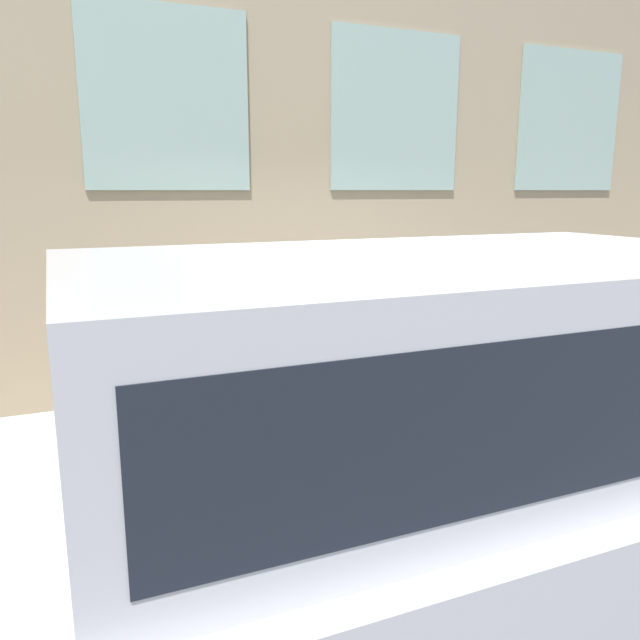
# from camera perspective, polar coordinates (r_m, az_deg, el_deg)

# --- Properties ---
(ground_plane) EXTENTS (80.00, 80.00, 0.00)m
(ground_plane) POSITION_cam_1_polar(r_m,az_deg,el_deg) (4.58, 7.85, -16.37)
(ground_plane) COLOR #47474C
(sidewalk) EXTENTS (2.23, 60.00, 0.18)m
(sidewalk) POSITION_cam_1_polar(r_m,az_deg,el_deg) (5.44, 1.71, -10.55)
(sidewalk) COLOR #A8A093
(sidewalk) RESTS_ON ground_plane
(building_facade) EXTENTS (0.33, 40.00, 7.10)m
(building_facade) POSITION_cam_1_polar(r_m,az_deg,el_deg) (6.36, -3.37, 24.49)
(building_facade) COLOR tan
(building_facade) RESTS_ON ground_plane
(fire_hydrant) EXTENTS (0.28, 0.41, 0.79)m
(fire_hydrant) POSITION_cam_1_polar(r_m,az_deg,el_deg) (4.87, 4.02, -7.11)
(fire_hydrant) COLOR #2D7260
(fire_hydrant) RESTS_ON sidewalk
(person) EXTENTS (0.32, 0.21, 1.33)m
(person) POSITION_cam_1_polar(r_m,az_deg,el_deg) (4.85, -4.00, -2.29)
(person) COLOR #726651
(person) RESTS_ON sidewalk
(parked_truck_silver_near) EXTENTS (1.99, 4.95, 1.89)m
(parked_truck_silver_near) POSITION_cam_1_polar(r_m,az_deg,el_deg) (2.85, 9.35, -10.73)
(parked_truck_silver_near) COLOR black
(parked_truck_silver_near) RESTS_ON ground_plane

